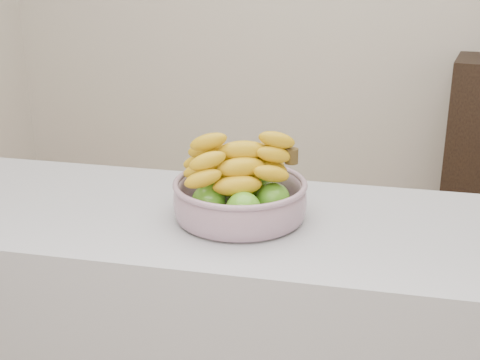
% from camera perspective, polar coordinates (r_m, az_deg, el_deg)
% --- Properties ---
extents(fruit_bowl, '(0.33, 0.33, 0.20)m').
position_cam_1_polar(fruit_bowl, '(1.65, -0.01, -1.20)').
color(fruit_bowl, '#A4B1C5').
rests_on(fruit_bowl, counter).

